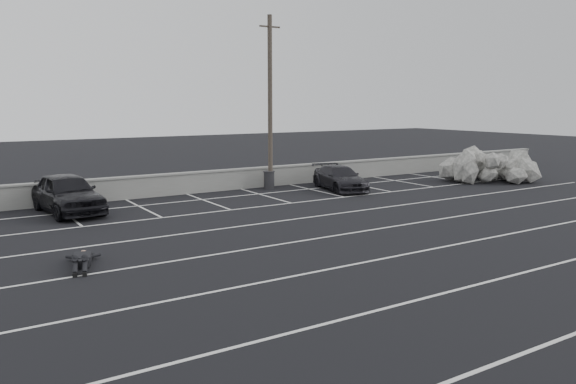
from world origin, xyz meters
TOP-DOWN VIEW (x-y plane):
  - ground at (0.00, 0.00)m, footprint 120.00×120.00m
  - seawall at (0.00, 14.00)m, footprint 50.00×0.45m
  - stall_lines at (-0.08, 4.41)m, footprint 36.00×20.05m
  - car_left at (-7.88, 12.00)m, footprint 2.44×4.96m
  - car_right at (5.20, 10.94)m, footprint 2.60×4.49m
  - utility_pole at (2.39, 13.20)m, footprint 1.17×0.23m
  - trash_bin at (2.31, 13.20)m, footprint 0.65×0.65m
  - riprap_pile at (14.57, 9.01)m, footprint 6.54×4.25m
  - person at (-9.07, 4.13)m, footprint 2.27×2.99m

SIDE VIEW (x-z plane):
  - ground at x=0.00m, z-range 0.00..0.00m
  - stall_lines at x=-0.08m, z-range 0.00..0.01m
  - person at x=-9.07m, z-range 0.00..0.50m
  - trash_bin at x=2.31m, z-range 0.01..0.93m
  - seawall at x=0.00m, z-range 0.02..1.08m
  - car_right at x=5.20m, z-range 0.00..1.22m
  - riprap_pile at x=14.57m, z-range -0.15..1.37m
  - car_left at x=-7.88m, z-range 0.00..1.63m
  - utility_pole at x=2.39m, z-range 0.06..8.82m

